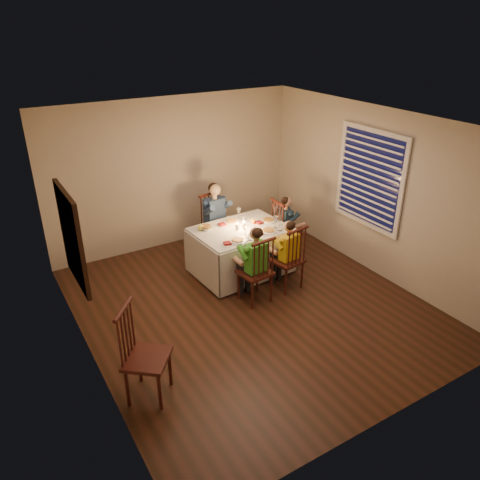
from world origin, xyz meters
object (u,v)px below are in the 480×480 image
chair_near_right (286,287)px  adult (217,251)px  chair_adult (217,251)px  chair_end (285,256)px  dining_table (241,241)px  child_teal (285,256)px  child_yellow (286,287)px  serving_bowl (206,228)px  chair_near_left (255,300)px  chair_extra (151,394)px  child_green (255,300)px

chair_near_right → adult: size_ratio=0.83×
chair_adult → chair_end: bearing=-48.2°
chair_near_right → chair_end: same height
dining_table → child_teal: bearing=1.6°
child_teal → chair_near_right: bearing=148.1°
child_yellow → serving_bowl: size_ratio=5.64×
chair_near_left → chair_extra: 2.24m
chair_near_left → serving_bowl: serving_bowl is taller
dining_table → child_teal: 1.09m
serving_bowl → chair_adult: bearing=50.0°
chair_adult → chair_extra: chair_extra is taller
chair_adult → child_yellow: (0.34, -1.60, 0.00)m
chair_end → chair_adult: bearing=54.4°
chair_extra → serving_bowl: size_ratio=5.76×
dining_table → adult: dining_table is taller
chair_near_right → child_green: size_ratio=0.89×
chair_end → serving_bowl: size_ratio=5.32×
chair_adult → child_green: bearing=-108.3°
chair_adult → child_yellow: 1.64m
dining_table → child_teal: size_ratio=1.40×
dining_table → chair_near_right: bearing=-68.7°
chair_near_left → adult: (0.26, 1.66, 0.00)m
chair_near_right → chair_extra: chair_extra is taller
child_teal → chair_end: bearing=0.0°
dining_table → chair_adult: dining_table is taller
dining_table → chair_near_right: (0.35, -0.76, -0.55)m
chair_end → chair_extra: bearing=124.0°
chair_near_right → child_yellow: size_ratio=0.94×
chair_near_right → child_green: child_green is taller
chair_end → adult: size_ratio=0.83×
chair_near_right → child_teal: (0.60, 0.84, 0.00)m
dining_table → chair_near_left: (-0.26, -0.82, -0.55)m
chair_near_left → child_teal: bearing=-148.9°
chair_adult → child_yellow: bearing=-87.2°
chair_near_left → chair_end: 1.50m
chair_end → adult: bearing=54.4°
child_green → child_yellow: child_green is taller
chair_extra → child_green: child_green is taller
child_teal → chair_near_left: bearing=130.2°
dining_table → child_teal: dining_table is taller
dining_table → chair_extra: 2.96m
chair_near_left → chair_near_right: size_ratio=1.00×
chair_near_left → child_yellow: 0.61m
chair_near_right → child_teal: bearing=-134.0°
chair_near_left → child_green: (0.00, 0.00, 0.00)m
chair_extra → adult: size_ratio=0.90×
chair_near_left → serving_bowl: size_ratio=5.32×
chair_near_right → chair_adult: bearing=-86.6°
chair_near_left → serving_bowl: 1.35m
adult → child_teal: 1.21m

